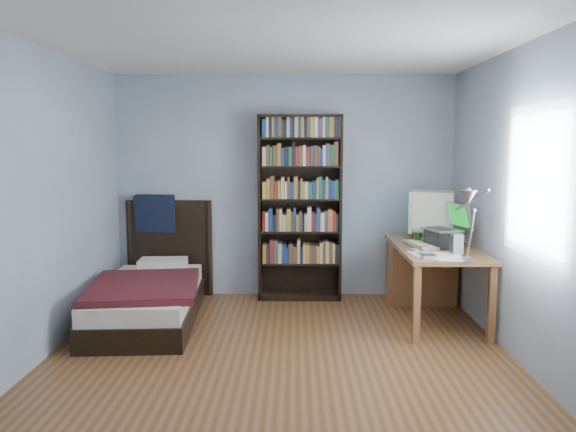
# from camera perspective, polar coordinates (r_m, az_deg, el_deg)

# --- Properties ---
(room) EXTENTS (4.20, 4.24, 2.50)m
(room) POSITION_cam_1_polar(r_m,az_deg,el_deg) (4.29, -0.58, 0.99)
(room) COLOR brown
(room) RESTS_ON ground
(desk) EXTENTS (0.75, 1.54, 0.73)m
(desk) POSITION_cam_1_polar(r_m,az_deg,el_deg) (6.18, 13.67, -5.18)
(desk) COLOR brown
(desk) RESTS_ON floor
(crt_monitor) EXTENTS (0.55, 0.50, 0.52)m
(crt_monitor) POSITION_cam_1_polar(r_m,az_deg,el_deg) (6.12, 14.23, 0.45)
(crt_monitor) COLOR beige
(crt_monitor) RESTS_ON desk
(laptop) EXTENTS (0.44, 0.42, 0.43)m
(laptop) POSITION_cam_1_polar(r_m,az_deg,el_deg) (5.68, 15.53, -1.86)
(laptop) COLOR #2D2D30
(laptop) RESTS_ON desk
(desk_lamp) EXTENTS (0.25, 0.56, 0.66)m
(desk_lamp) POSITION_cam_1_polar(r_m,az_deg,el_deg) (4.54, 17.88, 1.09)
(desk_lamp) COLOR #99999E
(desk_lamp) RESTS_ON desk
(keyboard) EXTENTS (0.28, 0.48, 0.04)m
(keyboard) POSITION_cam_1_polar(r_m,az_deg,el_deg) (5.67, 13.32, -2.87)
(keyboard) COLOR #BEB39F
(keyboard) RESTS_ON desk
(speaker) EXTENTS (0.10, 0.10, 0.19)m
(speaker) POSITION_cam_1_polar(r_m,az_deg,el_deg) (5.34, 16.77, -2.73)
(speaker) COLOR #959597
(speaker) RESTS_ON desk
(soda_can) EXTENTS (0.06, 0.06, 0.11)m
(soda_can) POSITION_cam_1_polar(r_m,az_deg,el_deg) (5.85, 13.06, -2.17)
(soda_can) COLOR #073908
(soda_can) RESTS_ON desk
(mouse) EXTENTS (0.07, 0.12, 0.04)m
(mouse) POSITION_cam_1_polar(r_m,az_deg,el_deg) (5.96, 13.82, -2.36)
(mouse) COLOR silver
(mouse) RESTS_ON desk
(phone_silver) EXTENTS (0.08, 0.12, 0.02)m
(phone_silver) POSITION_cam_1_polar(r_m,az_deg,el_deg) (5.39, 12.78, -3.41)
(phone_silver) COLOR #BCBCC1
(phone_silver) RESTS_ON desk
(phone_grey) EXTENTS (0.05, 0.09, 0.02)m
(phone_grey) POSITION_cam_1_polar(r_m,az_deg,el_deg) (5.24, 13.39, -3.74)
(phone_grey) COLOR #959597
(phone_grey) RESTS_ON desk
(external_drive) EXTENTS (0.13, 0.13, 0.03)m
(external_drive) POSITION_cam_1_polar(r_m,az_deg,el_deg) (5.12, 14.09, -3.99)
(external_drive) COLOR #959597
(external_drive) RESTS_ON desk
(bookshelf) EXTENTS (0.92, 0.30, 2.05)m
(bookshelf) POSITION_cam_1_polar(r_m,az_deg,el_deg) (6.24, 1.22, 0.85)
(bookshelf) COLOR black
(bookshelf) RESTS_ON floor
(bed) EXTENTS (1.12, 2.02, 1.16)m
(bed) POSITION_cam_1_polar(r_m,az_deg,el_deg) (5.78, -13.84, -7.61)
(bed) COLOR black
(bed) RESTS_ON floor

